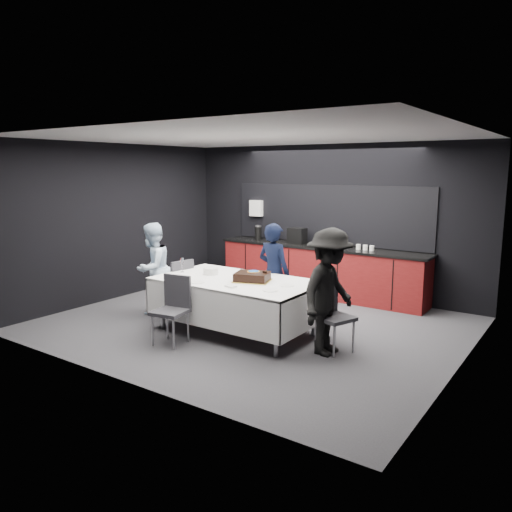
{
  "coord_description": "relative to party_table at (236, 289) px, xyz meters",
  "views": [
    {
      "loc": [
        4.21,
        -5.99,
        2.35
      ],
      "look_at": [
        0.0,
        0.1,
        1.05
      ],
      "focal_mm": 35.0,
      "sensor_mm": 36.0,
      "label": 1
    }
  ],
  "objects": [
    {
      "name": "ground",
      "position": [
        0.0,
        0.4,
        -0.64
      ],
      "size": [
        6.0,
        6.0,
        0.0
      ],
      "primitive_type": "plane",
      "color": "#3D3D41",
      "rests_on": "ground"
    },
    {
      "name": "room_shell",
      "position": [
        0.0,
        0.4,
        1.22
      ],
      "size": [
        6.04,
        5.04,
        2.82
      ],
      "color": "white",
      "rests_on": "ground"
    },
    {
      "name": "kitchenette",
      "position": [
        -0.02,
        2.62,
        -0.1
      ],
      "size": [
        4.1,
        0.64,
        2.05
      ],
      "color": "#5B0E0F",
      "rests_on": "ground"
    },
    {
      "name": "party_table",
      "position": [
        0.0,
        0.0,
        0.0
      ],
      "size": [
        2.32,
        1.32,
        0.78
      ],
      "color": "#99999E",
      "rests_on": "ground"
    },
    {
      "name": "cake_assembly",
      "position": [
        0.25,
        0.05,
        0.2
      ],
      "size": [
        0.6,
        0.54,
        0.16
      ],
      "color": "gold",
      "rests_on": "party_table"
    },
    {
      "name": "plate_stack",
      "position": [
        -0.53,
        0.07,
        0.19
      ],
      "size": [
        0.23,
        0.23,
        0.1
      ],
      "primitive_type": "cylinder",
      "color": "white",
      "rests_on": "party_table"
    },
    {
      "name": "loose_plate_near",
      "position": [
        -0.34,
        -0.46,
        0.14
      ],
      "size": [
        0.22,
        0.22,
        0.01
      ],
      "primitive_type": "cylinder",
      "color": "white",
      "rests_on": "party_table"
    },
    {
      "name": "loose_plate_right_a",
      "position": [
        0.8,
        0.08,
        0.14
      ],
      "size": [
        0.2,
        0.2,
        0.01
      ],
      "primitive_type": "cylinder",
      "color": "white",
      "rests_on": "party_table"
    },
    {
      "name": "loose_plate_right_b",
      "position": [
        0.77,
        -0.28,
        0.14
      ],
      "size": [
        0.2,
        0.2,
        0.01
      ],
      "primitive_type": "cylinder",
      "color": "white",
      "rests_on": "party_table"
    },
    {
      "name": "loose_plate_far",
      "position": [
        -0.04,
        0.5,
        0.14
      ],
      "size": [
        0.2,
        0.2,
        0.01
      ],
      "primitive_type": "cylinder",
      "color": "white",
      "rests_on": "party_table"
    },
    {
      "name": "fork_pile",
      "position": [
        0.22,
        -0.42,
        0.15
      ],
      "size": [
        0.18,
        0.14,
        0.02
      ],
      "primitive_type": "cube",
      "rotation": [
        0.0,
        0.0,
        -0.28
      ],
      "color": "white",
      "rests_on": "party_table"
    },
    {
      "name": "champagne_flute",
      "position": [
        -1.0,
        -0.05,
        0.3
      ],
      "size": [
        0.06,
        0.06,
        0.22
      ],
      "color": "white",
      "rests_on": "party_table"
    },
    {
      "name": "chair_left",
      "position": [
        -1.22,
        0.1,
        -0.11
      ],
      "size": [
        0.49,
        0.49,
        0.92
      ],
      "color": "#323238",
      "rests_on": "ground"
    },
    {
      "name": "chair_right",
      "position": [
        1.45,
        0.11,
        -0.11
      ],
      "size": [
        0.54,
        0.54,
        0.92
      ],
      "color": "#323238",
      "rests_on": "ground"
    },
    {
      "name": "chair_near",
      "position": [
        -0.43,
        -0.85,
        -0.11
      ],
      "size": [
        0.48,
        0.48,
        0.92
      ],
      "color": "#323238",
      "rests_on": "ground"
    },
    {
      "name": "person_center",
      "position": [
        0.16,
        0.74,
        0.13
      ],
      "size": [
        0.59,
        0.42,
        1.54
      ],
      "primitive_type": "imported",
      "rotation": [
        0.0,
        0.0,
        3.05
      ],
      "color": "black",
      "rests_on": "ground"
    },
    {
      "name": "person_left",
      "position": [
        -1.73,
        0.02,
        0.1
      ],
      "size": [
        0.7,
        0.82,
        1.49
      ],
      "primitive_type": "imported",
      "rotation": [
        0.0,
        0.0,
        -1.37
      ],
      "color": "#C7E2FB",
      "rests_on": "ground"
    },
    {
      "name": "person_right",
      "position": [
        1.49,
        -0.03,
        0.17
      ],
      "size": [
        0.64,
        1.07,
        1.63
      ],
      "primitive_type": "imported",
      "rotation": [
        0.0,
        0.0,
        1.54
      ],
      "color": "black",
      "rests_on": "ground"
    }
  ]
}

